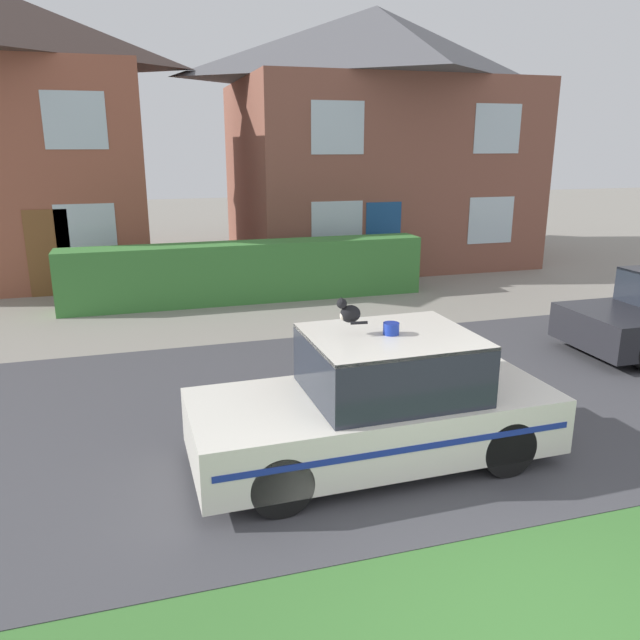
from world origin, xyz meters
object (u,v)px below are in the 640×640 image
at_px(police_car, 378,404).
at_px(house_left, 10,138).
at_px(house_right, 374,135).
at_px(cat, 349,312).

distance_m(police_car, house_left, 14.02).
bearing_deg(house_right, house_left, -178.86).
xyz_separation_m(cat, house_left, (-5.15, 12.40, 1.93)).
height_order(police_car, house_left, house_left).
distance_m(house_left, house_right, 10.34).
distance_m(cat, house_left, 13.57).
bearing_deg(police_car, house_left, -67.44).
relative_size(police_car, house_left, 0.58).
bearing_deg(house_left, house_right, 1.14).
xyz_separation_m(police_car, cat, (-0.32, 0.15, 1.08)).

